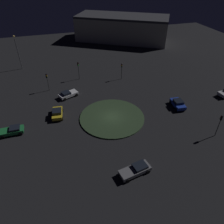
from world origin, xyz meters
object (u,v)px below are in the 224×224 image
object	(u,v)px
traffic_light_northeast	(122,68)
streetlamp_northwest_near	(17,49)
traffic_light_north	(78,67)
store_building	(122,28)
car_white	(68,94)
car_grey	(136,170)
traffic_light_northwest	(47,79)
car_blue	(178,103)
traffic_light_southeast	(220,122)
car_yellow	(57,113)
car_green	(12,130)

from	to	relation	value
traffic_light_northeast	streetlamp_northwest_near	bearing A→B (deg)	-94.36
traffic_light_north	streetlamp_northwest_near	bearing A→B (deg)	-137.78
store_building	streetlamp_northwest_near	bearing A→B (deg)	56.44
traffic_light_northeast	car_white	bearing A→B (deg)	-45.85
car_white	traffic_light_northeast	world-z (taller)	traffic_light_northeast
car_grey	traffic_light_northwest	distance (m)	29.16
car_grey	car_blue	size ratio (longest dim) A/B	1.17
traffic_light_southeast	car_grey	bearing A→B (deg)	44.70
traffic_light_north	traffic_light_southeast	world-z (taller)	traffic_light_north
car_grey	traffic_light_northeast	bearing A→B (deg)	-115.10
car_grey	traffic_light_southeast	distance (m)	16.33
car_yellow	car_green	bearing A→B (deg)	116.48
car_yellow	traffic_light_northeast	world-z (taller)	traffic_light_northeast
car_white	car_blue	distance (m)	23.21
traffic_light_north	traffic_light_northeast	size ratio (longest dim) A/B	1.10
car_white	car_blue	bearing A→B (deg)	-48.43
car_grey	streetlamp_northwest_near	world-z (taller)	streetlamp_northwest_near
traffic_light_northeast	traffic_light_northwest	size ratio (longest dim) A/B	0.99
car_green	car_yellow	size ratio (longest dim) A/B	0.97
car_green	traffic_light_northeast	xyz separation A→B (m)	(24.51, 14.08, 2.21)
traffic_light_northwest	traffic_light_northeast	bearing A→B (deg)	54.59
store_building	car_blue	bearing A→B (deg)	116.36
car_green	car_blue	world-z (taller)	car_blue
car_green	car_blue	bearing A→B (deg)	177.80
car_grey	car_white	world-z (taller)	car_white
car_green	car_yellow	distance (m)	8.30
traffic_light_north	car_blue	bearing A→B (deg)	33.08
streetlamp_northwest_near	car_yellow	bearing A→B (deg)	-73.35
car_blue	traffic_light_northwest	bearing A→B (deg)	-114.11
car_yellow	store_building	bearing A→B (deg)	-26.67
car_green	traffic_light_northeast	distance (m)	28.35
car_grey	car_blue	distance (m)	19.27
car_grey	traffic_light_southeast	world-z (taller)	traffic_light_southeast
car_grey	car_green	world-z (taller)	car_grey
traffic_light_southeast	store_building	world-z (taller)	store_building
store_building	traffic_light_north	bearing A→B (deg)	83.76
car_green	traffic_light_north	distance (m)	22.43
car_grey	traffic_light_north	size ratio (longest dim) A/B	1.06
traffic_light_northeast	traffic_light_southeast	size ratio (longest dim) A/B	0.95
car_white	car_blue	xyz separation A→B (m)	(20.83, -10.24, 0.08)
car_green	traffic_light_northwest	world-z (taller)	traffic_light_northwest
car_green	traffic_light_southeast	size ratio (longest dim) A/B	0.91
car_green	traffic_light_southeast	xyz separation A→B (m)	(32.92, -10.49, 2.35)
car_yellow	car_blue	size ratio (longest dim) A/B	0.99
traffic_light_north	store_building	bearing A→B (deg)	132.47
car_blue	traffic_light_northeast	world-z (taller)	traffic_light_northeast
traffic_light_southeast	traffic_light_northeast	bearing A→B (deg)	-38.25
car_white	traffic_light_northeast	distance (m)	14.87
car_white	traffic_light_north	world-z (taller)	traffic_light_north
traffic_light_northwest	store_building	size ratio (longest dim) A/B	0.12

